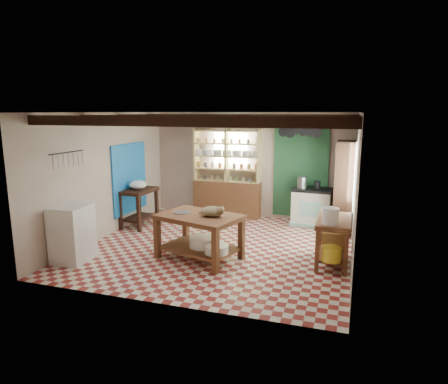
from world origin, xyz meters
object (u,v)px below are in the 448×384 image
(right_counter, at_px, (333,241))
(white_cabinet, at_px, (72,233))
(work_table, at_px, (199,237))
(stove, at_px, (312,207))
(cat, at_px, (212,211))
(prep_table, at_px, (139,208))

(right_counter, bearing_deg, white_cabinet, -164.03)
(work_table, relative_size, white_cabinet, 1.42)
(stove, xyz_separation_m, cat, (-1.45, -2.86, 0.46))
(work_table, bearing_deg, cat, 11.31)
(work_table, xyz_separation_m, prep_table, (-2.07, 1.48, 0.04))
(prep_table, relative_size, cat, 2.22)
(stove, xyz_separation_m, white_cabinet, (-3.80, -3.64, 0.07))
(stove, bearing_deg, work_table, -118.05)
(prep_table, bearing_deg, work_table, -32.34)
(right_counter, bearing_deg, stove, 104.06)
(stove, distance_m, prep_table, 4.01)
(right_counter, distance_m, cat, 2.17)
(right_counter, bearing_deg, work_table, -168.53)
(stove, bearing_deg, right_counter, -72.79)
(white_cabinet, relative_size, cat, 2.52)
(work_table, distance_m, prep_table, 2.55)
(white_cabinet, height_order, cat, white_cabinet)
(stove, distance_m, right_counter, 2.44)
(work_table, xyz_separation_m, right_counter, (2.31, 0.48, -0.00))
(stove, bearing_deg, prep_table, -157.31)
(stove, height_order, white_cabinet, white_cabinet)
(stove, distance_m, white_cabinet, 5.26)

